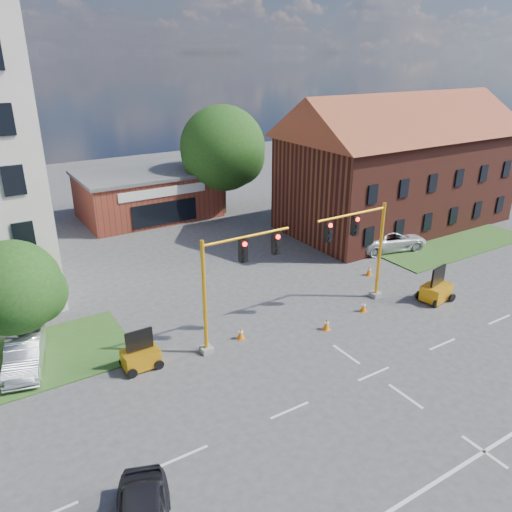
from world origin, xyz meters
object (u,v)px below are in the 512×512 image
signal_mast_east (361,244)px  pickup_white (390,239)px  trailer_west (141,356)px  signal_mast_west (233,276)px  trailer_east (436,290)px

signal_mast_east → pickup_white: bearing=32.9°
pickup_white → trailer_west: bearing=116.6°
signal_mast_east → pickup_white: 10.64m
trailer_west → pickup_white: trailer_west is taller
signal_mast_east → trailer_west: bearing=177.9°
signal_mast_west → trailer_west: size_ratio=3.12×
signal_mast_west → pickup_white: bearing=17.8°
signal_mast_west → signal_mast_east: (8.71, 0.00, 0.00)m
signal_mast_east → trailer_west: (-13.68, 0.51, -3.30)m
signal_mast_west → trailer_west: 5.99m
signal_mast_east → pickup_white: size_ratio=1.05×
signal_mast_west → trailer_east: (13.18, -2.33, -3.24)m
signal_mast_west → pickup_white: size_ratio=1.05×
signal_mast_west → trailer_east: size_ratio=2.86×
trailer_west → trailer_east: size_ratio=0.92×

